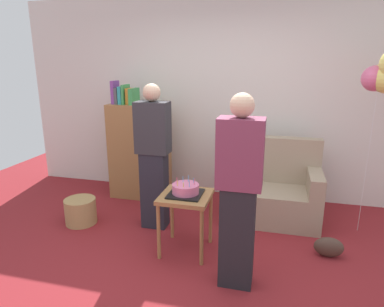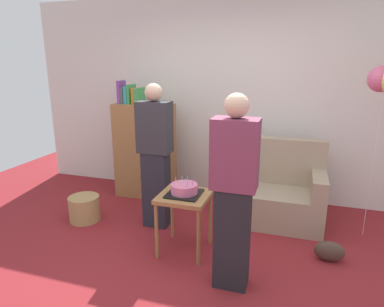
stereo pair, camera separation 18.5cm
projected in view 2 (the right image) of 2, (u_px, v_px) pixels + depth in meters
name	position (u px, v px, depth m)	size (l,w,h in m)	color
ground_plane	(188.00, 273.00, 3.05)	(8.00, 8.00, 0.00)	maroon
wall_back	(235.00, 99.00, 4.57)	(6.00, 0.10, 2.70)	silver
couch	(275.00, 193.00, 4.02)	(1.10, 0.70, 0.96)	gray
bookshelf	(145.00, 149.00, 4.67)	(0.80, 0.36, 1.60)	olive
side_table	(184.00, 203.00, 3.30)	(0.48, 0.48, 0.60)	olive
birthday_cake	(184.00, 190.00, 3.26)	(0.32, 0.32, 0.17)	black
person_blowing_candles	(155.00, 156.00, 3.74)	(0.36, 0.22, 1.63)	#23232D
person_holding_cake	(234.00, 194.00, 2.68)	(0.36, 0.22, 1.63)	black
wicker_basket	(84.00, 208.00, 4.03)	(0.36, 0.36, 0.30)	#A88451
handbag	(329.00, 251.00, 3.22)	(0.28, 0.14, 0.20)	#473328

